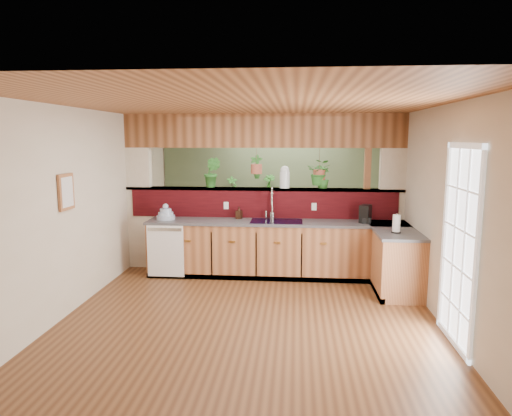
# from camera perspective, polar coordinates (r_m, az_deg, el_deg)

# --- Properties ---
(ground) EXTENTS (4.60, 7.00, 0.01)m
(ground) POSITION_cam_1_polar(r_m,az_deg,el_deg) (6.56, -0.07, -10.92)
(ground) COLOR brown
(ground) RESTS_ON ground
(ceiling) EXTENTS (4.60, 7.00, 0.01)m
(ceiling) POSITION_cam_1_polar(r_m,az_deg,el_deg) (6.19, -0.07, 12.37)
(ceiling) COLOR brown
(ceiling) RESTS_ON ground
(wall_back) EXTENTS (4.60, 0.02, 2.60)m
(wall_back) POSITION_cam_1_polar(r_m,az_deg,el_deg) (9.71, 1.77, 3.37)
(wall_back) COLOR beige
(wall_back) RESTS_ON ground
(wall_front) EXTENTS (4.60, 0.02, 2.60)m
(wall_front) POSITION_cam_1_polar(r_m,az_deg,el_deg) (2.86, -6.40, -9.81)
(wall_front) COLOR beige
(wall_front) RESTS_ON ground
(wall_left) EXTENTS (0.02, 7.00, 2.60)m
(wall_left) POSITION_cam_1_polar(r_m,az_deg,el_deg) (6.84, -19.63, 0.61)
(wall_left) COLOR beige
(wall_left) RESTS_ON ground
(wall_right) EXTENTS (0.02, 7.00, 2.60)m
(wall_right) POSITION_cam_1_polar(r_m,az_deg,el_deg) (6.46, 20.69, 0.10)
(wall_right) COLOR beige
(wall_right) RESTS_ON ground
(pass_through_partition) EXTENTS (4.60, 0.21, 2.60)m
(pass_through_partition) POSITION_cam_1_polar(r_m,az_deg,el_deg) (7.59, 1.06, 1.03)
(pass_through_partition) COLOR beige
(pass_through_partition) RESTS_ON ground
(pass_through_ledge) EXTENTS (4.60, 0.21, 0.04)m
(pass_through_ledge) POSITION_cam_1_polar(r_m,az_deg,el_deg) (7.57, 0.84, 2.38)
(pass_through_ledge) COLOR brown
(pass_through_ledge) RESTS_ON ground
(header_beam) EXTENTS (4.60, 0.15, 0.55)m
(header_beam) POSITION_cam_1_polar(r_m,az_deg,el_deg) (7.53, 0.85, 9.63)
(header_beam) COLOR brown
(header_beam) RESTS_ON ground
(sage_backwall) EXTENTS (4.55, 0.02, 2.55)m
(sage_backwall) POSITION_cam_1_polar(r_m,az_deg,el_deg) (9.69, 1.76, 3.36)
(sage_backwall) COLOR #546746
(sage_backwall) RESTS_ON ground
(countertop) EXTENTS (4.14, 1.52, 0.90)m
(countertop) POSITION_cam_1_polar(r_m,az_deg,el_deg) (7.25, 7.18, -5.38)
(countertop) COLOR #945833
(countertop) RESTS_ON ground
(dishwasher) EXTENTS (0.58, 0.03, 0.82)m
(dishwasher) POSITION_cam_1_polar(r_m,az_deg,el_deg) (7.33, -11.26, -5.27)
(dishwasher) COLOR white
(dishwasher) RESTS_ON ground
(navy_sink) EXTENTS (0.82, 0.50, 0.18)m
(navy_sink) POSITION_cam_1_polar(r_m,az_deg,el_deg) (7.27, 2.58, -2.27)
(navy_sink) COLOR black
(navy_sink) RESTS_ON countertop
(french_door) EXTENTS (0.06, 1.02, 2.16)m
(french_door) POSITION_cam_1_polar(r_m,az_deg,el_deg) (5.28, 23.99, -4.69)
(french_door) COLOR white
(french_door) RESTS_ON ground
(framed_print) EXTENTS (0.04, 0.35, 0.45)m
(framed_print) POSITION_cam_1_polar(r_m,az_deg,el_deg) (6.09, -22.63, 1.86)
(framed_print) COLOR #945833
(framed_print) RESTS_ON wall_left
(faucet) EXTENTS (0.23, 0.23, 0.53)m
(faucet) POSITION_cam_1_polar(r_m,az_deg,el_deg) (7.36, 1.99, 0.72)
(faucet) COLOR #B7B7B2
(faucet) RESTS_ON countertop
(dish_stack) EXTENTS (0.30, 0.30, 0.26)m
(dish_stack) POSITION_cam_1_polar(r_m,az_deg,el_deg) (7.53, -11.21, -0.80)
(dish_stack) COLOR #A2B4D2
(dish_stack) RESTS_ON countertop
(soap_dispenser) EXTENTS (0.11, 0.11, 0.20)m
(soap_dispenser) POSITION_cam_1_polar(r_m,az_deg,el_deg) (7.46, -2.14, -0.60)
(soap_dispenser) COLOR #351F13
(soap_dispenser) RESTS_ON countertop
(coffee_maker) EXTENTS (0.15, 0.25, 0.28)m
(coffee_maker) POSITION_cam_1_polar(r_m,az_deg,el_deg) (7.31, 13.52, -0.80)
(coffee_maker) COLOR black
(coffee_maker) RESTS_ON countertop
(paper_towel) EXTENTS (0.13, 0.13, 0.27)m
(paper_towel) POSITION_cam_1_polar(r_m,az_deg,el_deg) (6.64, 17.15, -1.93)
(paper_towel) COLOR black
(paper_towel) RESTS_ON countertop
(glass_jar) EXTENTS (0.16, 0.16, 0.37)m
(glass_jar) POSITION_cam_1_polar(r_m,az_deg,el_deg) (7.53, 3.61, 3.89)
(glass_jar) COLOR silver
(glass_jar) RESTS_ON pass_through_ledge
(ledge_plant_left) EXTENTS (0.31, 0.26, 0.50)m
(ledge_plant_left) POSITION_cam_1_polar(r_m,az_deg,el_deg) (7.65, -5.49, 4.45)
(ledge_plant_left) COLOR #296824
(ledge_plant_left) RESTS_ON pass_through_ledge
(ledge_plant_right) EXTENTS (0.25, 0.25, 0.36)m
(ledge_plant_right) POSITION_cam_1_polar(r_m,az_deg,el_deg) (7.55, 8.35, 3.79)
(ledge_plant_right) COLOR #296824
(ledge_plant_right) RESTS_ON pass_through_ledge
(hanging_plant_a) EXTENTS (0.22, 0.18, 0.51)m
(hanging_plant_a) POSITION_cam_1_polar(r_m,az_deg,el_deg) (7.54, 0.06, 6.14)
(hanging_plant_a) COLOR brown
(hanging_plant_a) RESTS_ON header_beam
(hanging_plant_b) EXTENTS (0.43, 0.39, 0.54)m
(hanging_plant_b) POSITION_cam_1_polar(r_m,az_deg,el_deg) (7.52, 7.94, 5.82)
(hanging_plant_b) COLOR brown
(hanging_plant_b) RESTS_ON header_beam
(shelving_console) EXTENTS (1.53, 0.65, 0.99)m
(shelving_console) POSITION_cam_1_polar(r_m,az_deg,el_deg) (9.60, -0.63, -1.51)
(shelving_console) COLOR black
(shelving_console) RESTS_ON ground
(shelf_plant_a) EXTENTS (0.26, 0.22, 0.43)m
(shelf_plant_a) POSITION_cam_1_polar(r_m,az_deg,el_deg) (9.55, -3.01, 2.71)
(shelf_plant_a) COLOR #296824
(shelf_plant_a) RESTS_ON shelving_console
(shelf_plant_b) EXTENTS (0.31, 0.31, 0.46)m
(shelf_plant_b) POSITION_cam_1_polar(r_m,az_deg,el_deg) (9.47, 1.63, 2.78)
(shelf_plant_b) COLOR #296824
(shelf_plant_b) RESTS_ON shelving_console
(floor_plant) EXTENTS (0.86, 0.78, 0.84)m
(floor_plant) POSITION_cam_1_polar(r_m,az_deg,el_deg) (9.01, 4.38, -2.74)
(floor_plant) COLOR #296824
(floor_plant) RESTS_ON ground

